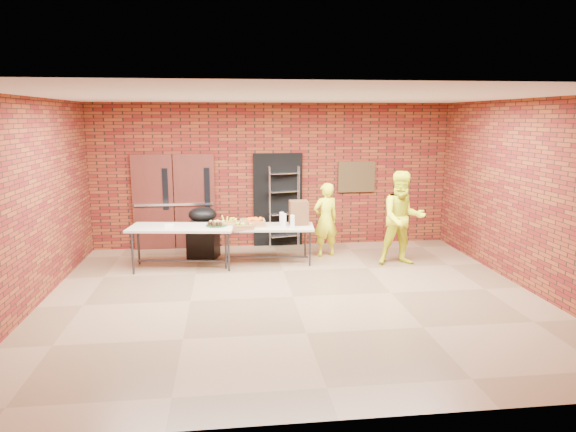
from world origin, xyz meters
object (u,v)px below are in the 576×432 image
Objects in this scene: table_left at (182,230)px; coffee_dispenser at (299,213)px; table_right at (267,229)px; covered_grill at (203,232)px; volunteer_man at (402,218)px; volunteer_woman at (326,220)px; wire_rack at (284,207)px.

table_left is 2.33m from coffee_dispenser.
coffee_dispenser is (0.65, 0.09, 0.30)m from table_right.
covered_grill is at bearing 165.49° from coffee_dispenser.
table_left is 4.34× the size of coffee_dispenser.
covered_grill is (-1.94, 0.50, -0.46)m from coffee_dispenser.
volunteer_man is at bearing 4.22° from table_left.
volunteer_woman is at bearing 23.28° from table_right.
coffee_dispenser is (2.30, 0.22, 0.25)m from table_left.
table_right is 1.33m from volunteer_woman.
volunteer_woman is at bearing 26.78° from coffee_dispenser.
table_left is 1.12× the size of volunteer_man.
volunteer_man reaches higher than volunteer_woman.
wire_rack is 1.21m from coffee_dispenser.
table_left reaches higher than table_right.
volunteer_man is (3.93, -0.98, 0.39)m from covered_grill.
table_left is at bearing 178.74° from volunteer_man.
wire_rack is at bearing 97.65° from coffee_dispenser.
wire_rack is at bearing -66.54° from volunteer_woman.
volunteer_man is at bearing 133.01° from volunteer_woman.
volunteer_man is at bearing -13.44° from coffee_dispenser.
wire_rack is at bearing 144.29° from volunteer_man.
table_right is 0.72m from coffee_dispenser.
covered_grill is (-1.78, -0.70, -0.37)m from wire_rack.
coffee_dispenser is at bearing 9.35° from volunteer_woman.
covered_grill is at bearing 70.82° from table_left.
table_left is 1.66m from table_right.
table_left is 1.95× the size of covered_grill.
table_right is 1.79× the size of covered_grill.
volunteer_woman is (0.77, -0.89, -0.13)m from wire_rack.
volunteer_man reaches higher than coffee_dispenser.
covered_grill is at bearing 161.03° from table_right.
volunteer_man reaches higher than table_right.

